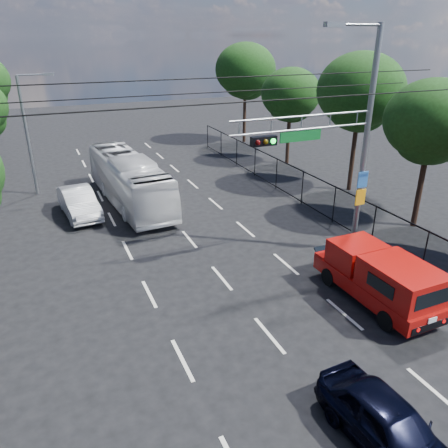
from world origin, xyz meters
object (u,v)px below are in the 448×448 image
signal_mast (343,138)px  white_van (79,202)px  red_pickup (379,276)px  white_bus (129,180)px  navy_hatchback (389,426)px

signal_mast → white_van: size_ratio=2.12×
red_pickup → white_van: red_pickup is taller
signal_mast → red_pickup: 5.68m
signal_mast → red_pickup: signal_mast is taller
white_bus → red_pickup: bearing=-70.8°
signal_mast → white_van: 14.20m
white_bus → white_van: (-2.97, -0.87, -0.66)m
navy_hatchback → white_bus: white_bus is taller
signal_mast → white_van: bearing=136.4°
red_pickup → navy_hatchback: 6.50m
signal_mast → white_bus: (-6.78, 10.16, -3.84)m
signal_mast → white_bus: signal_mast is taller
signal_mast → white_bus: 12.81m
signal_mast → navy_hatchback: 11.03m
signal_mast → red_pickup: bearing=-100.7°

